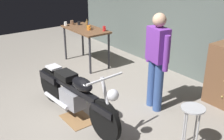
{
  "coord_description": "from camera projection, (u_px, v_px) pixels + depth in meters",
  "views": [
    {
      "loc": [
        3.46,
        -1.88,
        2.45
      ],
      "look_at": [
        0.01,
        0.7,
        0.65
      ],
      "focal_mm": 43.09,
      "sensor_mm": 36.0,
      "label": 1
    }
  ],
  "objects": [
    {
      "name": "mug_brown_stoneware",
      "position": [
        72.0,
        22.0,
        6.76
      ],
      "size": [
        0.12,
        0.08,
        0.1
      ],
      "color": "brown",
      "rests_on": "workbench"
    },
    {
      "name": "bottle",
      "position": [
        87.0,
        25.0,
        6.31
      ],
      "size": [
        0.06,
        0.06,
        0.24
      ],
      "color": "olive",
      "rests_on": "workbench"
    },
    {
      "name": "mug_blue_enamel",
      "position": [
        87.0,
        24.0,
        6.55
      ],
      "size": [
        0.11,
        0.07,
        0.11
      ],
      "color": "#2D51AD",
      "rests_on": "workbench"
    },
    {
      "name": "workbench",
      "position": [
        85.0,
        33.0,
        6.44
      ],
      "size": [
        1.3,
        0.64,
        0.9
      ],
      "color": "brown",
      "rests_on": "ground_plane"
    },
    {
      "name": "mug_red_diner",
      "position": [
        104.0,
        29.0,
        6.14
      ],
      "size": [
        0.11,
        0.07,
        0.11
      ],
      "color": "red",
      "rests_on": "workbench"
    },
    {
      "name": "drip_tray",
      "position": [
        78.0,
        119.0,
        4.41
      ],
      "size": [
        0.56,
        0.4,
        0.01
      ],
      "primitive_type": "cube",
      "color": "olive",
      "rests_on": "ground_plane"
    },
    {
      "name": "back_wall",
      "position": [
        194.0,
        6.0,
        5.49
      ],
      "size": [
        8.0,
        0.12,
        3.1
      ],
      "primitive_type": "cube",
      "color": "#56605B",
      "rests_on": "ground_plane"
    },
    {
      "name": "mug_black_matte",
      "position": [
        79.0,
        23.0,
        6.72
      ],
      "size": [
        0.1,
        0.07,
        0.09
      ],
      "color": "black",
      "rests_on": "workbench"
    },
    {
      "name": "motorcycle",
      "position": [
        74.0,
        94.0,
        4.28
      ],
      "size": [
        2.19,
        0.6,
        1.0
      ],
      "rotation": [
        0.0,
        0.0,
        0.07
      ],
      "color": "black",
      "rests_on": "ground_plane"
    },
    {
      "name": "mug_orange_travel",
      "position": [
        89.0,
        28.0,
        6.23
      ],
      "size": [
        0.11,
        0.08,
        0.11
      ],
      "color": "orange",
      "rests_on": "workbench"
    },
    {
      "name": "person_standing",
      "position": [
        157.0,
        58.0,
        4.42
      ],
      "size": [
        0.56,
        0.29,
        1.67
      ],
      "rotation": [
        0.0,
        0.0,
        2.94
      ],
      "color": "#35518E",
      "rests_on": "ground_plane"
    },
    {
      "name": "shop_stool",
      "position": [
        192.0,
        117.0,
        3.57
      ],
      "size": [
        0.32,
        0.32,
        0.64
      ],
      "color": "#B2B2B7",
      "rests_on": "ground_plane"
    },
    {
      "name": "ground_plane",
      "position": [
        79.0,
        115.0,
        4.54
      ],
      "size": [
        12.0,
        12.0,
        0.0
      ],
      "primitive_type": "plane",
      "color": "gray"
    },
    {
      "name": "mug_white_ceramic",
      "position": [
        66.0,
        24.0,
        6.63
      ],
      "size": [
        0.11,
        0.07,
        0.1
      ],
      "color": "white",
      "rests_on": "workbench"
    }
  ]
}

